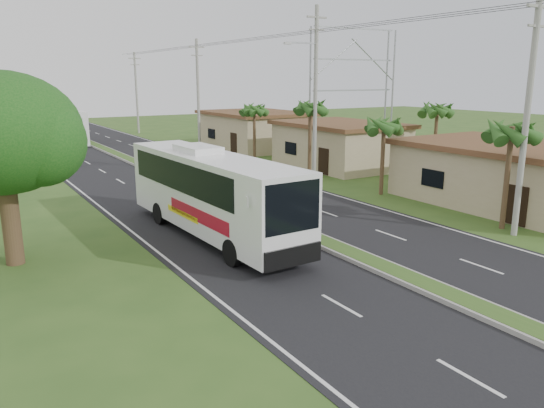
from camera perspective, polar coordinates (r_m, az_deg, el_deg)
ground at (r=19.91m, az=15.39°, el=-8.35°), size 180.00×180.00×0.00m
road_asphalt at (r=35.95m, az=-8.43°, el=1.70°), size 14.00×160.00×0.02m
median_strip at (r=35.93m, az=-8.43°, el=1.84°), size 1.20×160.00×0.18m
lane_edge_left at (r=33.95m, az=-18.85°, el=0.41°), size 0.12×160.00×0.01m
lane_edge_right at (r=39.02m, az=0.64°, el=2.75°), size 0.12×160.00×0.01m
shop_near at (r=33.78m, az=24.52°, el=2.93°), size 8.60×12.60×3.52m
shop_mid at (r=44.55m, az=7.27°, el=6.39°), size 7.60×10.60×3.67m
shop_far at (r=56.07m, az=-1.80°, el=7.99°), size 8.60×11.60×3.82m
palm_verge_a at (r=27.62m, az=24.38°, el=7.08°), size 2.40×2.40×5.45m
palm_verge_b at (r=33.79m, az=11.97°, el=8.27°), size 2.40×2.40×5.05m
palm_verge_c at (r=38.75m, az=4.14°, el=10.27°), size 2.40×2.40×5.85m
palm_verge_d at (r=46.62m, az=-1.93°, el=10.12°), size 2.40×2.40×5.25m
palm_behind_shop at (r=41.66m, az=17.36°, el=9.66°), size 2.40×2.40×5.65m
utility_pole_a at (r=26.59m, az=25.75°, el=8.77°), size 1.60×0.28×11.00m
utility_pole_b at (r=37.70m, az=4.66°, el=11.90°), size 3.20×0.28×12.00m
utility_pole_c at (r=55.14m, az=-7.96°, el=11.68°), size 1.60×0.28×11.00m
utility_pole_d at (r=73.88m, az=-14.38°, el=11.60°), size 1.60×0.28×10.50m
billboard_lattice at (r=55.50m, az=8.73°, el=12.85°), size 10.18×1.18×12.07m
coach_bus_main at (r=24.47m, az=-6.62°, el=1.65°), size 3.12×12.85×4.12m
coach_bus_far at (r=65.35m, az=-21.89°, el=7.99°), size 3.55×13.01×3.75m
motorcyclist at (r=23.97m, az=-0.92°, el=-2.08°), size 1.65×0.70×2.23m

